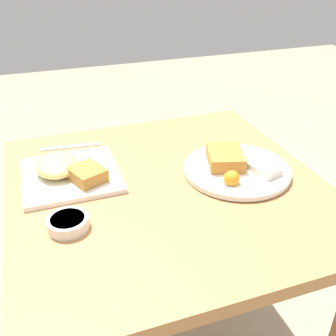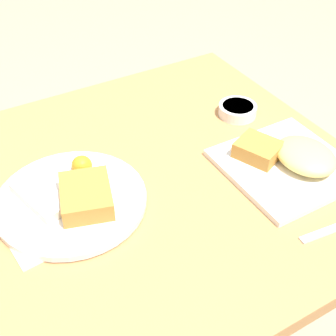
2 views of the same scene
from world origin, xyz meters
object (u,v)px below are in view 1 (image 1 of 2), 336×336
(plate_square_near, at_px, (68,171))
(sauce_ramekin, at_px, (68,223))
(butter_knife, at_px, (71,147))
(plate_oval_far, at_px, (235,167))

(plate_square_near, xyz_separation_m, sauce_ramekin, (0.23, -0.03, -0.01))
(sauce_ramekin, height_order, butter_knife, sauce_ramekin)
(plate_square_near, height_order, sauce_ramekin, plate_square_near)
(sauce_ramekin, bearing_deg, butter_knife, 172.04)
(plate_square_near, relative_size, plate_oval_far, 0.86)
(plate_square_near, xyz_separation_m, plate_oval_far, (0.13, 0.45, -0.00))
(plate_oval_far, relative_size, butter_knife, 1.60)
(plate_square_near, height_order, butter_knife, plate_square_near)
(sauce_ramekin, bearing_deg, plate_oval_far, 101.41)
(plate_square_near, distance_m, plate_oval_far, 0.47)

